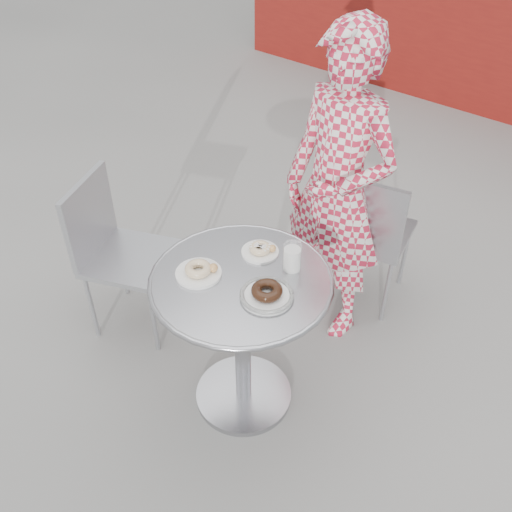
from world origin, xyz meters
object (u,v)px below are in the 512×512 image
Objects in this scene: plate_checker at (267,294)px; milk_cup at (292,258)px; bistro_table at (242,312)px; plate_near at (199,271)px; chair_far at (366,258)px; seated_person at (337,193)px; plate_far at (261,250)px; chair_left at (134,283)px.

plate_checker is 1.74× the size of milk_cup.
bistro_table is at bearing -122.85° from milk_cup.
plate_near is 0.37m from milk_cup.
seated_person reaches higher than chair_far.
chair_far is 1.20m from plate_near.
chair_far is 5.35× the size of plate_far.
bistro_table is 0.27m from plate_far.
bistro_table is 1.03m from chair_far.
plate_near reaches higher than plate_far.
seated_person is (0.75, 0.68, 0.53)m from chair_left.
chair_far is 0.99× the size of chair_left.
milk_cup is at bearing 98.30° from plate_checker.
chair_far reaches higher than plate_near.
plate_near is at bearing -166.35° from plate_checker.
bistro_table is at bearing -75.76° from plate_far.
plate_far is at bearing -87.26° from seated_person.
seated_person is (-0.06, -0.27, 0.53)m from chair_far.
seated_person is 0.53m from plate_far.
milk_cup is (0.26, 0.26, 0.04)m from plate_near.
seated_person reaches higher than plate_near.
plate_far is (-0.04, 0.18, 0.20)m from bistro_table.
milk_cup is (0.89, 0.15, 0.54)m from chair_left.
chair_far is 4.52× the size of plate_near.
milk_cup is (0.07, -0.80, 0.55)m from chair_far.
bistro_table is 4.06× the size of plate_near.
chair_left reaches higher than plate_far.
bistro_table is 0.90× the size of chair_far.
plate_checker reaches higher than plate_near.
chair_left is 1.05m from plate_checker.
chair_far is at bearing 79.91° from plate_near.
chair_left is (-0.82, -0.95, 0.00)m from chair_far.
plate_checker is at bearing 13.65° from plate_near.
plate_far is at bearing -101.86° from chair_left.
chair_left is at bearing 36.97° from chair_far.
plate_near is at bearing -134.64° from milk_cup.
chair_far is at bearing 94.98° from milk_cup.
milk_cup reaches higher than bistro_table.
bistro_table is 0.74m from seated_person.
chair_far reaches higher than plate_far.
milk_cup is at bearing 0.77° from plate_far.
bistro_table is 6.28× the size of milk_cup.
plate_far is 0.84× the size of plate_near.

